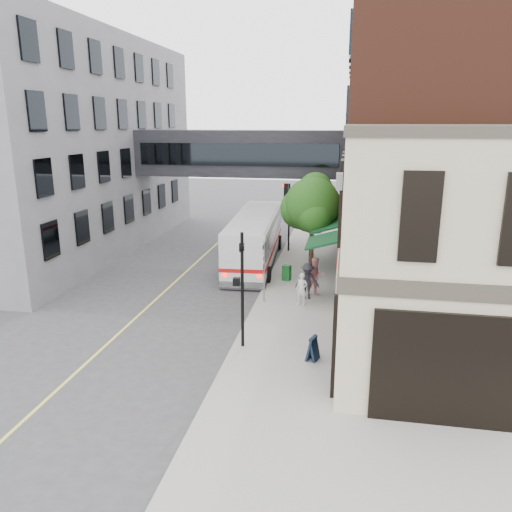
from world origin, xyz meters
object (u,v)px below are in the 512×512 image
at_px(pedestrian_b, 316,277).
at_px(sandwich_board, 313,348).
at_px(pedestrian_a, 302,289).
at_px(pedestrian_c, 307,281).
at_px(newspaper_box, 287,273).
at_px(bus, 255,237).

height_order(pedestrian_b, sandwich_board, pedestrian_b).
bearing_deg(pedestrian_a, pedestrian_c, 95.52).
bearing_deg(pedestrian_b, sandwich_board, -113.91).
bearing_deg(pedestrian_b, newspaper_box, 101.22).
bearing_deg(pedestrian_b, pedestrian_a, -137.60).
bearing_deg(sandwich_board, pedestrian_a, 119.48).
xyz_separation_m(newspaper_box, sandwich_board, (2.09, -9.26, 0.04)).
xyz_separation_m(pedestrian_c, sandwich_board, (0.75, -6.49, -0.45)).
bearing_deg(pedestrian_c, sandwich_board, -95.90).
xyz_separation_m(pedestrian_b, newspaper_box, (-1.71, 2.18, -0.55)).
height_order(pedestrian_b, pedestrian_c, pedestrian_b).
relative_size(pedestrian_c, sandwich_board, 1.98).
xyz_separation_m(pedestrian_a, sandwich_board, (0.93, -5.62, -0.31)).
xyz_separation_m(bus, pedestrian_b, (4.13, -5.79, -0.56)).
bearing_deg(newspaper_box, pedestrian_c, -48.74).
distance_m(pedestrian_c, newspaper_box, 3.12).
xyz_separation_m(pedestrian_b, sandwich_board, (0.38, -7.08, -0.51)).
relative_size(pedestrian_b, newspaper_box, 2.30).
relative_size(pedestrian_a, newspaper_box, 1.83).
height_order(bus, sandwich_board, bus).
bearing_deg(pedestrian_b, bus, 98.51).
height_order(pedestrian_a, newspaper_box, pedestrian_a).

